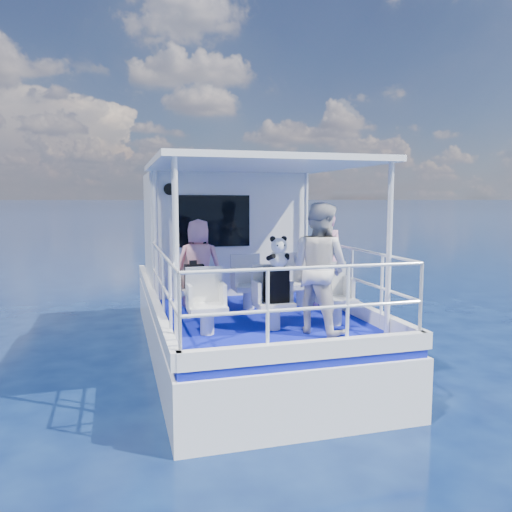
% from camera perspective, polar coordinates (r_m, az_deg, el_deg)
% --- Properties ---
extents(ground, '(2000.00, 2000.00, 0.00)m').
position_cam_1_polar(ground, '(8.04, -0.45, -12.61)').
color(ground, '#08153B').
rests_on(ground, ground).
extents(hull, '(3.00, 7.00, 1.60)m').
position_cam_1_polar(hull, '(8.96, -2.16, -10.58)').
color(hull, white).
rests_on(hull, ground).
extents(deck, '(2.90, 6.90, 0.10)m').
position_cam_1_polar(deck, '(8.74, -2.19, -5.25)').
color(deck, '#0A1193').
rests_on(deck, hull).
extents(cabin, '(2.85, 2.00, 2.20)m').
position_cam_1_polar(cabin, '(9.85, -3.99, 2.83)').
color(cabin, white).
rests_on(cabin, deck).
extents(canopy, '(3.00, 3.20, 0.08)m').
position_cam_1_polar(canopy, '(7.41, -0.06, 10.43)').
color(canopy, white).
rests_on(canopy, cabin).
extents(canopy_posts, '(2.77, 2.97, 2.20)m').
position_cam_1_polar(canopy_posts, '(7.38, 0.04, 1.59)').
color(canopy_posts, white).
rests_on(canopy_posts, deck).
extents(railings, '(2.84, 3.59, 1.00)m').
position_cam_1_polar(railings, '(7.14, 0.75, -3.43)').
color(railings, white).
rests_on(railings, deck).
extents(seat_port_fwd, '(0.48, 0.46, 0.38)m').
position_cam_1_polar(seat_port_fwd, '(7.76, -7.31, -5.01)').
color(seat_port_fwd, silver).
rests_on(seat_port_fwd, deck).
extents(seat_center_fwd, '(0.48, 0.46, 0.38)m').
position_cam_1_polar(seat_center_fwd, '(7.93, -0.84, -4.70)').
color(seat_center_fwd, silver).
rests_on(seat_center_fwd, deck).
extents(seat_stbd_fwd, '(0.48, 0.46, 0.38)m').
position_cam_1_polar(seat_stbd_fwd, '(8.21, 5.26, -4.35)').
color(seat_stbd_fwd, silver).
rests_on(seat_stbd_fwd, deck).
extents(seat_port_aft, '(0.48, 0.46, 0.38)m').
position_cam_1_polar(seat_port_aft, '(6.51, -5.62, -7.25)').
color(seat_port_aft, silver).
rests_on(seat_port_aft, deck).
extents(seat_center_aft, '(0.48, 0.46, 0.38)m').
position_cam_1_polar(seat_center_aft, '(6.72, 2.02, -6.78)').
color(seat_center_aft, silver).
rests_on(seat_center_aft, deck).
extents(seat_stbd_aft, '(0.48, 0.46, 0.38)m').
position_cam_1_polar(seat_stbd_aft, '(7.03, 9.06, -6.25)').
color(seat_stbd_aft, silver).
rests_on(seat_stbd_aft, deck).
extents(passenger_port_fwd, '(0.61, 0.50, 1.43)m').
position_cam_1_polar(passenger_port_fwd, '(7.79, -6.55, -1.04)').
color(passenger_port_fwd, pink).
rests_on(passenger_port_fwd, deck).
extents(passenger_stbd_fwd, '(0.65, 0.52, 1.56)m').
position_cam_1_polar(passenger_stbd_fwd, '(8.10, 7.89, -0.29)').
color(passenger_stbd_fwd, pink).
rests_on(passenger_stbd_fwd, deck).
extents(passenger_stbd_aft, '(1.00, 1.04, 1.70)m').
position_cam_1_polar(passenger_stbd_aft, '(6.51, 7.21, -1.36)').
color(passenger_stbd_aft, silver).
rests_on(passenger_stbd_aft, deck).
extents(backpack_port, '(0.28, 0.16, 0.37)m').
position_cam_1_polar(backpack_port, '(7.61, -7.06, -2.36)').
color(backpack_port, black).
rests_on(backpack_port, seat_port_fwd).
extents(backpack_center, '(0.31, 0.17, 0.46)m').
position_cam_1_polar(backpack_center, '(6.58, 2.34, -3.31)').
color(backpack_center, black).
rests_on(backpack_center, seat_center_aft).
extents(compact_camera, '(0.11, 0.07, 0.07)m').
position_cam_1_polar(compact_camera, '(7.56, -7.21, -0.74)').
color(compact_camera, black).
rests_on(compact_camera, backpack_port).
extents(panda, '(0.27, 0.22, 0.41)m').
position_cam_1_polar(panda, '(6.51, 2.56, 0.46)').
color(panda, white).
rests_on(panda, backpack_center).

